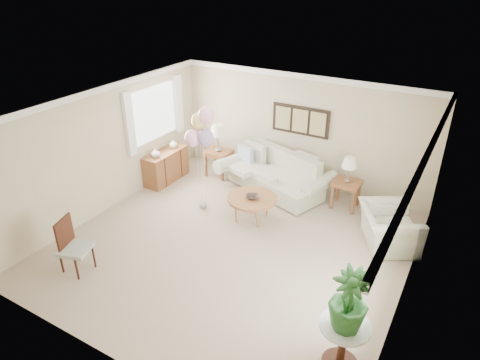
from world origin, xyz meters
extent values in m
plane|color=tan|center=(0.00, 0.00, 0.00)|extent=(6.00, 6.00, 0.00)
cube|color=beige|center=(0.00, 3.00, 1.30)|extent=(6.00, 0.04, 2.60)
cube|color=beige|center=(0.00, -3.00, 1.30)|extent=(6.00, 0.04, 2.60)
cube|color=beige|center=(-3.00, 0.00, 1.30)|extent=(0.04, 6.00, 2.60)
cube|color=beige|center=(3.00, 0.00, 1.30)|extent=(0.04, 6.00, 2.60)
cube|color=white|center=(0.00, 0.00, 2.59)|extent=(6.00, 6.00, 0.02)
cube|color=white|center=(0.00, 2.97, 2.54)|extent=(6.00, 0.06, 0.12)
cube|color=white|center=(-2.97, 0.00, 2.54)|extent=(0.06, 6.00, 0.12)
cube|color=white|center=(2.97, 0.00, 2.54)|extent=(0.06, 6.00, 0.12)
cube|color=white|center=(-2.98, 1.50, 1.65)|extent=(0.04, 1.40, 1.20)
cube|color=white|center=(-2.94, 0.65, 1.65)|extent=(0.10, 0.22, 1.40)
cube|color=white|center=(-2.94, 2.35, 1.65)|extent=(0.10, 0.22, 1.40)
cube|color=black|center=(0.00, 2.97, 1.55)|extent=(1.35, 0.04, 0.65)
cube|color=#8C8C59|center=(-0.42, 2.94, 1.55)|extent=(0.36, 0.02, 0.52)
cube|color=#8C8C59|center=(0.00, 2.94, 1.55)|extent=(0.36, 0.02, 0.52)
cube|color=#8C8C59|center=(0.42, 2.94, 1.55)|extent=(0.36, 0.02, 0.52)
cube|color=beige|center=(-0.29, 2.30, 0.23)|extent=(2.47, 1.64, 0.38)
cube|color=beige|center=(-0.29, 2.64, 0.65)|extent=(2.24, 0.97, 0.57)
cylinder|color=beige|center=(-1.39, 2.30, 0.47)|extent=(0.62, 1.00, 0.33)
cylinder|color=beige|center=(0.80, 2.30, 0.47)|extent=(0.62, 1.00, 0.33)
cube|color=silver|center=(-0.95, 2.25, 0.46)|extent=(0.84, 0.91, 0.13)
cube|color=silver|center=(-0.29, 2.25, 0.46)|extent=(0.84, 0.91, 0.13)
cube|color=silver|center=(0.37, 2.25, 0.46)|extent=(0.84, 0.91, 0.13)
cube|color=#A2BBD3|center=(-1.10, 2.43, 0.69)|extent=(0.40, 0.13, 0.40)
cube|color=#D4B157|center=(0.44, 2.43, 0.69)|extent=(0.40, 0.13, 0.40)
cube|color=#3A2116|center=(0.59, 2.35, 0.63)|extent=(0.35, 0.10, 0.35)
cube|color=beige|center=(-0.29, 2.30, 0.02)|extent=(2.09, 0.83, 0.04)
cube|color=brown|center=(-1.83, 2.37, 0.60)|extent=(0.59, 0.54, 0.09)
cube|color=brown|center=(-2.06, 2.15, 0.28)|extent=(0.05, 0.05, 0.56)
cube|color=brown|center=(-1.59, 2.15, 0.28)|extent=(0.05, 0.05, 0.56)
cube|color=brown|center=(-2.06, 2.58, 0.28)|extent=(0.05, 0.05, 0.56)
cube|color=brown|center=(-1.59, 2.58, 0.28)|extent=(0.05, 0.05, 0.56)
cube|color=brown|center=(1.36, 2.41, 0.57)|extent=(0.56, 0.51, 0.08)
cube|color=brown|center=(1.13, 2.20, 0.27)|extent=(0.05, 0.05, 0.53)
cube|color=brown|center=(1.58, 2.20, 0.27)|extent=(0.05, 0.05, 0.53)
cube|color=brown|center=(1.13, 2.61, 0.27)|extent=(0.05, 0.05, 0.53)
cube|color=brown|center=(1.58, 2.61, 0.27)|extent=(0.05, 0.05, 0.53)
cylinder|color=gray|center=(-1.83, 2.37, 0.68)|extent=(0.16, 0.16, 0.07)
cylinder|color=gray|center=(-1.83, 2.37, 0.88)|extent=(0.04, 0.04, 0.33)
cone|color=silver|center=(-1.83, 2.37, 1.18)|extent=(0.38, 0.38, 0.27)
cylinder|color=gray|center=(1.36, 2.41, 0.64)|extent=(0.13, 0.13, 0.05)
cylinder|color=gray|center=(1.36, 2.41, 0.81)|extent=(0.04, 0.04, 0.27)
cone|color=silver|center=(1.36, 2.41, 1.05)|extent=(0.31, 0.31, 0.22)
cylinder|color=#A3773E|center=(-0.14, 0.98, 0.48)|extent=(1.01, 1.01, 0.06)
cylinder|color=#A3773E|center=(0.10, 1.22, 0.23)|extent=(0.04, 0.04, 0.45)
cylinder|color=#A3773E|center=(-0.37, 1.22, 0.23)|extent=(0.04, 0.04, 0.45)
cylinder|color=#A3773E|center=(-0.37, 0.74, 0.23)|extent=(0.04, 0.04, 0.45)
cylinder|color=#A3773E|center=(0.10, 0.74, 0.23)|extent=(0.04, 0.04, 0.45)
imported|color=#30251F|center=(-0.11, 0.94, 0.54)|extent=(0.34, 0.34, 0.06)
imported|color=beige|center=(2.46, 1.47, 0.36)|extent=(1.38, 1.44, 0.72)
cylinder|color=silver|center=(2.58, -1.57, 0.68)|extent=(0.65, 0.65, 0.04)
cylinder|color=#33160B|center=(2.58, -1.57, 0.34)|extent=(0.11, 0.11, 0.65)
imported|color=#15481D|center=(2.59, -1.61, 1.13)|extent=(0.62, 0.62, 0.86)
cube|color=#929F90|center=(-1.91, -1.93, 0.42)|extent=(0.59, 0.59, 0.07)
cylinder|color=#33160B|center=(-2.10, -2.12, 0.19)|extent=(0.04, 0.04, 0.39)
cylinder|color=#33160B|center=(-1.73, -2.12, 0.19)|extent=(0.04, 0.04, 0.39)
cylinder|color=#33160B|center=(-2.10, -1.74, 0.19)|extent=(0.04, 0.04, 0.39)
cylinder|color=#33160B|center=(-1.73, -1.74, 0.19)|extent=(0.04, 0.04, 0.39)
cube|color=#33160B|center=(-2.12, -1.93, 0.70)|extent=(0.17, 0.44, 0.51)
cube|color=brown|center=(-2.76, 1.50, 0.37)|extent=(0.45, 1.20, 0.74)
cube|color=#33160B|center=(-2.75, 1.20, 0.37)|extent=(0.46, 0.02, 0.70)
cube|color=#33160B|center=(-2.75, 1.80, 0.37)|extent=(0.46, 0.02, 0.70)
imported|color=silver|center=(-2.74, 1.16, 0.85)|extent=(0.27, 0.27, 0.21)
imported|color=#B8BFB3|center=(-2.74, 1.81, 0.84)|extent=(0.20, 0.20, 0.21)
cube|color=gray|center=(-1.25, 0.84, 0.04)|extent=(0.11, 0.11, 0.09)
ellipsoid|color=#FFA9D2|center=(-1.37, 0.75, 1.61)|extent=(0.31, 0.31, 0.36)
cylinder|color=silver|center=(-1.31, 0.80, 0.76)|extent=(0.01, 0.01, 1.34)
ellipsoid|color=#9F80C0|center=(-1.11, 0.84, 1.64)|extent=(0.31, 0.31, 0.36)
cylinder|color=silver|center=(-1.18, 0.84, 0.78)|extent=(0.01, 0.01, 1.37)
ellipsoid|color=#FCD76F|center=(-1.30, 0.91, 1.94)|extent=(0.31, 0.31, 0.36)
cylinder|color=silver|center=(-1.28, 0.88, 0.92)|extent=(0.01, 0.01, 1.67)
ellipsoid|color=#FFA9D2|center=(-1.11, 0.88, 2.09)|extent=(0.31, 0.31, 0.36)
cylinder|color=silver|center=(-1.18, 0.86, 1.00)|extent=(0.01, 0.01, 1.82)
camera|label=1|loc=(3.40, -5.61, 4.71)|focal=32.00mm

